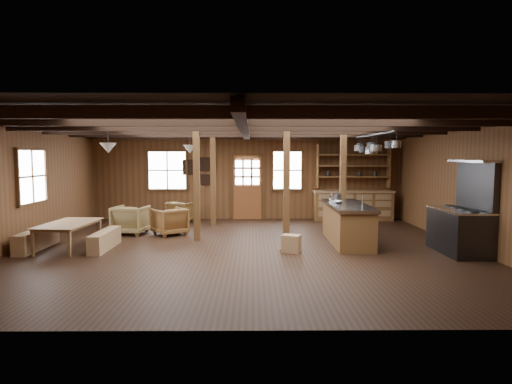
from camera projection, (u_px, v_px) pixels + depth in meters
room at (245, 186)px, 9.47m from camera, size 10.04×9.04×2.84m
ceiling_joists at (245, 129)px, 9.54m from camera, size 9.80×8.82×0.18m
timber_posts at (265, 181)px, 11.55m from camera, size 3.95×2.35×2.80m
back_door at (247, 192)px, 13.95m from camera, size 1.02×0.08×2.15m
window_back_left at (167, 170)px, 13.88m from camera, size 1.32×0.06×1.32m
window_back_right at (287, 170)px, 13.91m from camera, size 1.02×0.06×1.32m
window_left at (32, 176)px, 9.91m from camera, size 0.14×1.24×1.32m
notice_boards at (201, 169)px, 13.88m from camera, size 1.08×0.03×0.90m
back_counter at (353, 202)px, 13.75m from camera, size 2.55×0.60×2.45m
pendant_lamps at (153, 149)px, 10.37m from camera, size 1.86×2.36×0.66m
pot_rack at (372, 147)px, 9.76m from camera, size 0.40×3.00×0.45m
kitchen_island at (347, 223)px, 10.18m from camera, size 0.92×2.51×1.20m
step_stool at (291, 244)px, 9.22m from camera, size 0.51×0.43×0.38m
commercial_range at (462, 223)px, 9.12m from camera, size 0.83×1.62×1.99m
dining_table at (70, 236)px, 9.53m from camera, size 1.03×1.73×0.59m
bench_wall at (37, 239)px, 9.53m from camera, size 0.30×1.59×0.44m
bench_aisle at (105, 240)px, 9.54m from camera, size 0.28×1.48×0.41m
armchair_a at (170, 221)px, 11.25m from camera, size 1.07×1.08×0.71m
armchair_b at (181, 212)px, 13.33m from camera, size 0.89×0.90×0.65m
armchair_c at (131, 220)px, 11.34m from camera, size 0.93×0.95×0.76m
counter_pot at (336, 197)px, 10.90m from camera, size 0.30×0.30×0.18m
bowl at (337, 202)px, 10.22m from camera, size 0.34×0.34×0.07m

